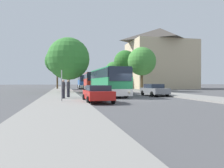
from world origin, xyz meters
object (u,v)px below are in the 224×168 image
at_px(tree_left_near, 57,61).
at_px(tree_right_far, 125,62).
at_px(pedestrian_waiting_near, 63,89).
at_px(parked_car_right_far, 117,87).
at_px(tree_left_far, 68,59).
at_px(parked_car_left_curb, 98,93).
at_px(parked_car_right_near, 154,90).
at_px(bus_front, 108,82).
at_px(bus_rear, 84,82).
at_px(tree_right_near, 114,70).
at_px(pedestrian_waiting_far, 68,88).
at_px(bus_middle, 92,81).
at_px(bus_stop_sign, 62,82).
at_px(tree_right_mid, 142,61).

distance_m(tree_left_near, tree_right_far, 17.01).
height_order(pedestrian_waiting_near, tree_right_far, tree_right_far).
xyz_separation_m(parked_car_right_far, tree_left_far, (-9.91, -7.60, 4.71)).
relative_size(pedestrian_waiting_near, tree_left_near, 0.18).
height_order(parked_car_left_curb, parked_car_right_far, parked_car_left_curb).
relative_size(parked_car_right_near, parked_car_right_far, 1.02).
height_order(bus_front, bus_rear, bus_rear).
distance_m(parked_car_right_near, tree_right_near, 30.60).
bearing_deg(parked_car_left_curb, parked_car_right_near, 40.39).
height_order(pedestrian_waiting_far, tree_left_far, tree_left_far).
bearing_deg(bus_front, tree_right_near, 73.42).
relative_size(parked_car_right_far, tree_left_far, 0.53).
relative_size(pedestrian_waiting_near, tree_left_far, 0.20).
height_order(parked_car_left_curb, parked_car_right_near, parked_car_right_near).
bearing_deg(pedestrian_waiting_far, tree_right_far, -47.16).
bearing_deg(bus_front, tree_right_far, 65.99).
height_order(bus_middle, tree_right_far, tree_right_far).
bearing_deg(tree_right_far, bus_stop_sign, -115.76).
bearing_deg(parked_car_right_near, bus_front, -16.33).
bearing_deg(tree_right_mid, parked_car_right_far, 117.54).
bearing_deg(pedestrian_waiting_near, tree_right_far, 70.74).
xyz_separation_m(bus_middle, tree_left_far, (-4.54, -5.77, 3.62)).
bearing_deg(parked_car_right_near, bus_middle, -73.54).
relative_size(bus_middle, bus_stop_sign, 4.37).
distance_m(parked_car_right_near, tree_right_far, 20.96).
height_order(parked_car_right_near, tree_right_near, tree_right_near).
bearing_deg(bus_stop_sign, tree_right_near, 70.72).
xyz_separation_m(parked_car_left_curb, pedestrian_waiting_far, (-2.22, 5.07, 0.28)).
height_order(bus_rear, tree_left_far, tree_left_far).
bearing_deg(pedestrian_waiting_far, parked_car_right_far, -44.12).
bearing_deg(tree_left_far, pedestrian_waiting_near, -93.17).
height_order(pedestrian_waiting_near, tree_left_far, tree_left_far).
distance_m(tree_right_mid, tree_right_far, 7.49).
bearing_deg(tree_right_mid, tree_right_far, 97.74).
relative_size(bus_rear, tree_left_far, 1.31).
bearing_deg(pedestrian_waiting_near, parked_car_left_curb, -41.36).
bearing_deg(bus_middle, parked_car_left_curb, -94.21).
bearing_deg(pedestrian_waiting_near, parked_car_right_far, 73.64).
bearing_deg(pedestrian_waiting_near, bus_front, 54.38).
relative_size(parked_car_right_near, pedestrian_waiting_near, 2.67).
distance_m(bus_middle, tree_left_far, 8.18).
bearing_deg(tree_right_far, bus_middle, -157.18).
bearing_deg(tree_right_near, tree_right_mid, -86.56).
bearing_deg(tree_right_mid, bus_stop_sign, -125.59).
bearing_deg(bus_front, pedestrian_waiting_far, -145.18).
height_order(parked_car_right_near, tree_left_near, tree_left_near).
distance_m(parked_car_right_near, tree_left_far, 15.67).
height_order(parked_car_right_near, parked_car_right_far, parked_car_right_near).
bearing_deg(parked_car_left_curb, bus_stop_sign, 171.78).
bearing_deg(tree_right_mid, tree_left_near, 132.61).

